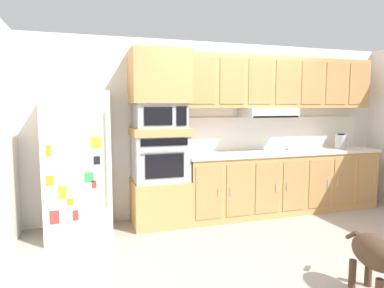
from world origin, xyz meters
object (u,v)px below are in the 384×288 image
Objects in this scene: built_in_oven at (160,158)px; electric_kettle at (341,142)px; refrigerator at (77,164)px; microwave at (159,116)px; screwdriver at (288,149)px; dog at (382,256)px.

electric_kettle is at bearing -0.94° from built_in_oven.
refrigerator reaches higher than built_in_oven.
built_in_oven is at bearing 179.23° from microwave.
microwave is (0.00, -0.00, 0.56)m from built_in_oven.
electric_kettle is (0.87, -0.12, 0.10)m from screwdriver.
refrigerator is at bearing -177.26° from screwdriver.
dog is (1.29, -2.38, -1.07)m from microwave.
refrigerator is 2.73× the size of microwave.
refrigerator is at bearing -176.27° from microwave.
screwdriver is (2.00, 0.08, 0.03)m from built_in_oven.
microwave is at bearing -142.81° from dog.
built_in_oven is 2.00m from screwdriver.
refrigerator is 1.94× the size of dog.
dog is at bearing -106.13° from screwdriver.
electric_kettle is 0.26× the size of dog.
dog is at bearing -61.64° from microwave.
microwave reaches higher than built_in_oven.
screwdriver is 2.62m from dog.
electric_kettle is 2.90m from dog.
electric_kettle is (2.87, -0.05, -0.43)m from microwave.
refrigerator is at bearing -126.05° from dog.
dog is (-1.59, -2.34, -0.65)m from electric_kettle.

